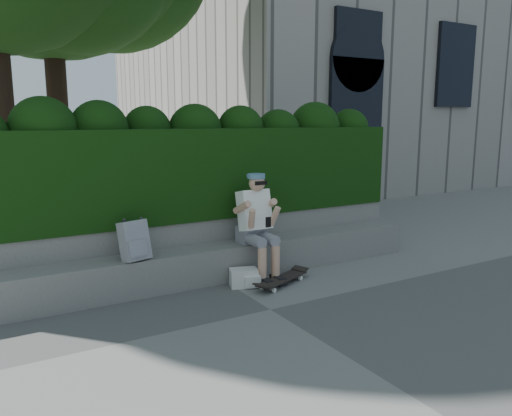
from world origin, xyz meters
TOP-DOWN VIEW (x-y plane):
  - ground at (0.00, 0.00)m, footprint 80.00×80.00m
  - bench_ledge at (0.00, 1.25)m, footprint 6.00×0.45m
  - planter_wall at (0.00, 1.73)m, footprint 6.00×0.50m
  - hedge at (0.00, 1.95)m, footprint 6.00×1.00m
  - person at (0.45, 1.07)m, footprint 0.40×0.76m
  - skateboard at (0.57, 0.64)m, footprint 0.87×0.52m
  - backpack_plaid at (-1.15, 1.15)m, footprint 0.35×0.25m
  - backpack_ground at (0.13, 0.84)m, footprint 0.40×0.34m

SIDE VIEW (x-z plane):
  - ground at x=0.00m, z-range 0.00..0.00m
  - skateboard at x=0.57m, z-range 0.03..0.12m
  - backpack_ground at x=0.13m, z-range 0.00..0.22m
  - bench_ledge at x=0.00m, z-range 0.00..0.45m
  - planter_wall at x=0.00m, z-range 0.00..0.75m
  - backpack_plaid at x=-1.15m, z-range 0.45..0.91m
  - person at x=0.45m, z-range 0.06..1.44m
  - hedge at x=0.00m, z-range 0.75..1.95m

